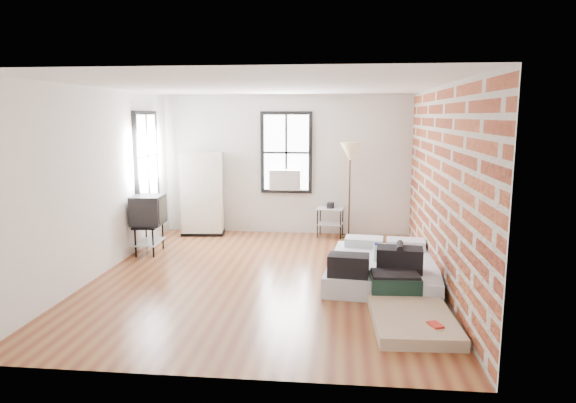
# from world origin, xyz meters

# --- Properties ---
(ground) EXTENTS (6.00, 6.00, 0.00)m
(ground) POSITION_xyz_m (0.00, 0.00, 0.00)
(ground) COLOR brown
(ground) RESTS_ON ground
(room_shell) EXTENTS (5.02, 6.02, 2.80)m
(room_shell) POSITION_xyz_m (0.23, 0.36, 1.74)
(room_shell) COLOR silver
(room_shell) RESTS_ON ground
(mattress_main) EXTENTS (1.76, 2.25, 0.68)m
(mattress_main) POSITION_xyz_m (1.74, 0.09, 0.19)
(mattress_main) COLOR silver
(mattress_main) RESTS_ON ground
(mattress_bare) EXTENTS (0.99, 1.77, 0.37)m
(mattress_bare) POSITION_xyz_m (1.92, -1.26, 0.11)
(mattress_bare) COLOR #C6B18F
(mattress_bare) RESTS_ON ground
(wardrobe) EXTENTS (0.88, 0.57, 1.66)m
(wardrobe) POSITION_xyz_m (-1.67, 2.65, 0.82)
(wardrobe) COLOR black
(wardrobe) RESTS_ON ground
(side_table) EXTENTS (0.56, 0.47, 0.68)m
(side_table) POSITION_xyz_m (0.90, 2.72, 0.46)
(side_table) COLOR black
(side_table) RESTS_ON ground
(floor_lamp) EXTENTS (0.40, 0.40, 1.88)m
(floor_lamp) POSITION_xyz_m (1.27, 2.65, 1.62)
(floor_lamp) COLOR black
(floor_lamp) RESTS_ON ground
(tv_stand) EXTENTS (0.55, 0.75, 1.02)m
(tv_stand) POSITION_xyz_m (-2.21, 1.15, 0.73)
(tv_stand) COLOR black
(tv_stand) RESTS_ON ground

